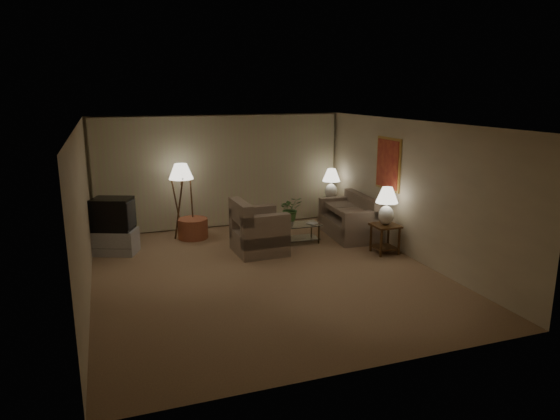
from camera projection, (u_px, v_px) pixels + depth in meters
The scene contains 16 objects.
ground at pixel (265, 272), 9.13m from camera, with size 7.00×7.00×0.00m, color tan.
room_shell at pixel (243, 166), 10.11m from camera, with size 6.04×7.02×2.72m.
sofa at pixel (348, 220), 11.33m from camera, with size 1.81×1.10×0.74m.
armchair at pixel (259, 232), 10.17m from camera, with size 1.09×1.04×0.87m.
side_table_near at pixel (385, 234), 10.13m from camera, with size 0.51×0.51×0.60m.
side_table_far at pixel (331, 207), 12.52m from camera, with size 0.49×0.41×0.60m.
table_lamp_near at pixel (387, 203), 9.98m from camera, with size 0.45×0.45×0.77m.
table_lamp_far at pixel (331, 181), 12.37m from camera, with size 0.44×0.44×0.76m.
coffee_table at pixel (297, 231), 10.85m from camera, with size 1.00×0.54×0.41m.
tv_cabinet at pixel (115, 242), 10.15m from camera, with size 1.01×0.83×0.50m, color #B2B2B4.
crt_tv at pixel (113, 214), 10.01m from camera, with size 0.91×0.79×0.65m, color black.
floor_lamp at pixel (182, 199), 11.17m from camera, with size 0.54×0.54×1.67m.
ottoman at pixel (193, 228), 11.21m from camera, with size 0.67×0.67×0.45m, color #9B4C34.
vase at pixel (291, 221), 10.74m from camera, with size 0.16×0.16×0.16m, color silver.
flowers at pixel (291, 206), 10.66m from camera, with size 0.47×0.41×0.53m, color #3B652D.
book at pixel (309, 224), 10.80m from camera, with size 0.16×0.22×0.02m, color olive.
Camera 1 is at (-2.61, -8.21, 3.25)m, focal length 32.00 mm.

